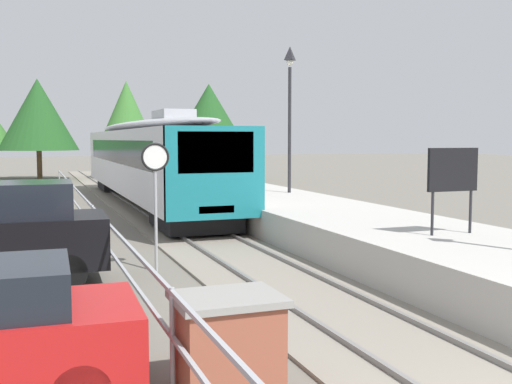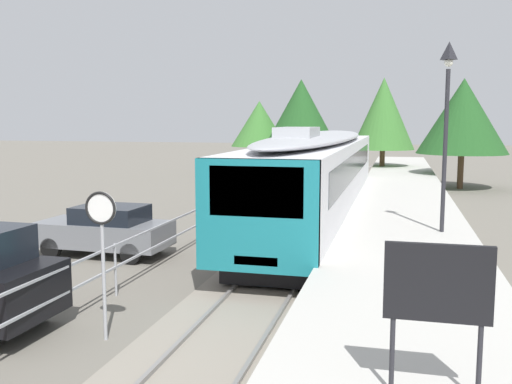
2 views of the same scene
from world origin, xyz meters
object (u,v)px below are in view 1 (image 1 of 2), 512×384
Objects in this scene: brick_utility_cabinet at (227,343)px; parked_hatchback_grey at (2,211)px; speed_limit_sign at (155,174)px; commuter_train at (147,156)px; platform_notice_board at (453,173)px; platform_lamp_mid_platform at (290,91)px.

brick_utility_cabinet is 0.30× the size of parked_hatchback_grey.
parked_hatchback_grey is at bearing 118.70° from speed_limit_sign.
parked_hatchback_grey is (-5.54, -6.94, -1.36)m from commuter_train.
platform_notice_board is at bearing -24.74° from speed_limit_sign.
platform_lamp_mid_platform is at bearing 49.83° from speed_limit_sign.
brick_utility_cabinet is at bearing -94.21° from speed_limit_sign.
brick_utility_cabinet is (-2.69, -19.64, -1.58)m from commuter_train.
platform_notice_board is 0.44× the size of parked_hatchback_grey.
brick_utility_cabinet is at bearing -97.79° from commuter_train.
speed_limit_sign is at bearing -130.17° from platform_lamp_mid_platform.
platform_lamp_mid_platform is 2.97× the size of platform_notice_board.
brick_utility_cabinet is 13.01m from parked_hatchback_grey.
speed_limit_sign reaches higher than brick_utility_cabinet.
commuter_train is at bearing 80.42° from speed_limit_sign.
commuter_train is at bearing 51.40° from parked_hatchback_grey.
parked_hatchback_grey is (-9.03, 8.73, -1.40)m from platform_notice_board.
speed_limit_sign is 7.09m from parked_hatchback_grey.
brick_utility_cabinet is at bearing -77.32° from parked_hatchback_grey.
platform_lamp_mid_platform reaches higher than commuter_train.
commuter_train reaches higher than speed_limit_sign.
commuter_train is at bearing 82.21° from brick_utility_cabinet.
platform_notice_board is 6.26m from speed_limit_sign.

